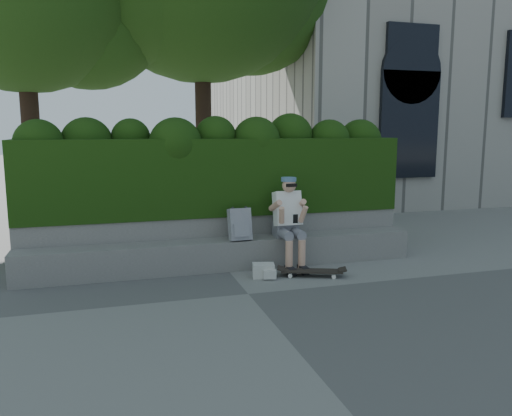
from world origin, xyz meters
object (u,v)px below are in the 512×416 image
object	(u,v)px
person	(289,219)
backpack_plaid	(240,224)
skateboard	(312,271)
backpack_ground	(263,271)

from	to	relation	value
person	backpack_plaid	bearing A→B (deg)	173.75
person	skateboard	xyz separation A→B (m)	(0.15, -0.58, -0.68)
backpack_plaid	skateboard	bearing A→B (deg)	-39.10
person	backpack_ground	xyz separation A→B (m)	(-0.53, -0.43, -0.65)
person	backpack_plaid	size ratio (longest dim) A/B	2.89
backpack_plaid	backpack_ground	bearing A→B (deg)	-69.58
skateboard	backpack_ground	size ratio (longest dim) A/B	2.94
skateboard	person	bearing A→B (deg)	124.47
skateboard	backpack_plaid	size ratio (longest dim) A/B	1.89
backpack_ground	person	bearing A→B (deg)	51.43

